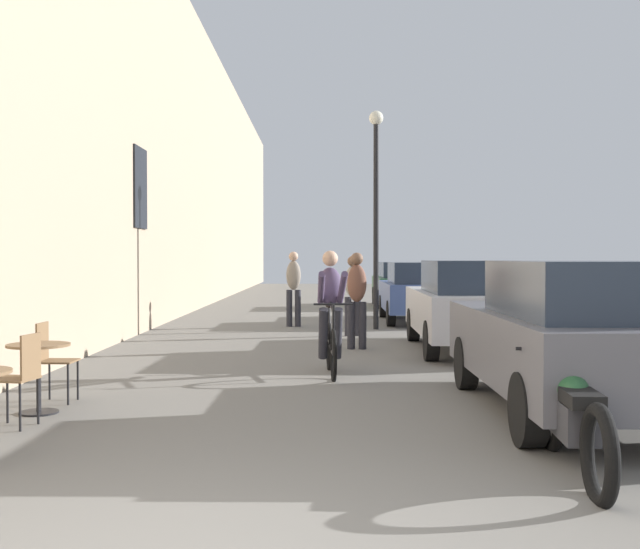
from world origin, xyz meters
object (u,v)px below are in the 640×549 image
object	(u,v)px
pedestrian_near	(360,295)
parked_car_nearest	(580,336)
cyclist_on_bicycle	(334,315)
parked_car_fourth	(405,283)
cafe_chair_mid_toward_wall	(24,373)
street_lamp	(379,191)
pedestrian_far	(297,284)
parked_motorcycle	(576,418)
cafe_chair_mid_toward_street	(55,356)
cafe_table_mid	(42,363)
pedestrian_mid	(356,291)
parked_car_third	(422,291)
parked_car_second	(473,304)

from	to	relation	value
pedestrian_near	parked_car_nearest	distance (m)	6.07
cyclist_on_bicycle	parked_car_fourth	size ratio (longest dim) A/B	0.43
cyclist_on_bicycle	parked_car_fourth	distance (m)	14.98
pedestrian_near	cafe_chair_mid_toward_wall	bearing A→B (deg)	-118.97
street_lamp	parked_car_fourth	xyz separation A→B (m)	(1.44, 8.12, -2.35)
pedestrian_far	parked_motorcycle	xyz separation A→B (m)	(2.52, -12.26, -0.58)
pedestrian_far	parked_car_nearest	bearing A→B (deg)	-72.39
cyclist_on_bicycle	cafe_chair_mid_toward_street	bearing A→B (deg)	-145.46
cafe_table_mid	cafe_chair_mid_toward_street	bearing A→B (deg)	97.11
pedestrian_mid	parked_car_nearest	bearing A→B (deg)	-76.42
cafe_chair_mid_toward_street	parked_car_fourth	bearing A→B (deg)	71.42
pedestrian_mid	cafe_chair_mid_toward_wall	bearing A→B (deg)	-112.22
pedestrian_mid	parked_motorcycle	size ratio (longest dim) A/B	0.77
parked_car_third	cyclist_on_bicycle	bearing A→B (deg)	-105.10
cafe_table_mid	cafe_chair_mid_toward_street	distance (m)	0.61
cafe_chair_mid_toward_street	cafe_chair_mid_toward_wall	xyz separation A→B (m)	(0.15, -1.28, 0.00)
street_lamp	parked_car_nearest	world-z (taller)	street_lamp
parked_car_nearest	cafe_table_mid	bearing A→B (deg)	178.86
pedestrian_near	cafe_table_mid	bearing A→B (deg)	-122.33
pedestrian_far	parked_car_fourth	xyz separation A→B (m)	(3.32, 7.45, -0.23)
parked_car_second	parked_car_fourth	xyz separation A→B (m)	(0.10, 12.17, -0.05)
cyclist_on_bicycle	pedestrian_near	world-z (taller)	cyclist_on_bicycle
cafe_chair_mid_toward_wall	parked_car_nearest	xyz separation A→B (m)	(5.45, 0.56, 0.30)
cafe_chair_mid_toward_street	parked_motorcycle	xyz separation A→B (m)	(4.89, -2.79, -0.11)
parked_car_nearest	street_lamp	bearing A→B (deg)	98.12
pedestrian_mid	parked_car_fourth	xyz separation A→B (m)	(2.03, 9.60, -0.17)
parked_car_second	parked_car_third	distance (m)	6.04
parked_car_fourth	parked_motorcycle	distance (m)	19.73
cafe_table_mid	pedestrian_mid	world-z (taller)	pedestrian_mid
pedestrian_far	parked_motorcycle	bearing A→B (deg)	-78.39
cyclist_on_bicycle	parked_car_fourth	world-z (taller)	cyclist_on_bicycle
cyclist_on_bicycle	parked_car_second	world-z (taller)	cyclist_on_bicycle
cafe_chair_mid_toward_wall	pedestrian_far	size ratio (longest dim) A/B	0.51
cafe_chair_mid_toward_wall	pedestrian_mid	xyz separation A→B (m)	(3.51, 8.60, 0.41)
parked_car_third	parked_car_fourth	xyz separation A→B (m)	(0.22, 6.12, -0.01)
cafe_chair_mid_toward_street	parked_car_third	bearing A→B (deg)	63.14
parked_car_fourth	parked_motorcycle	xyz separation A→B (m)	(-0.80, -19.71, -0.36)
cafe_chair_mid_toward_street	parked_motorcycle	distance (m)	5.63
cafe_table_mid	pedestrian_near	size ratio (longest dim) A/B	0.42
pedestrian_far	cafe_chair_mid_toward_street	bearing A→B (deg)	-104.06
parked_car_fourth	cafe_chair_mid_toward_street	bearing A→B (deg)	-108.58
cyclist_on_bicycle	pedestrian_mid	bearing A→B (deg)	84.18
cafe_chair_mid_toward_wall	pedestrian_mid	distance (m)	9.30
cafe_table_mid	street_lamp	xyz separation A→B (m)	(4.17, 9.41, 2.59)
parked_car_nearest	parked_car_fourth	xyz separation A→B (m)	(0.08, 17.64, -0.06)
cyclist_on_bicycle	street_lamp	world-z (taller)	street_lamp
cyclist_on_bicycle	parked_car_second	size ratio (longest dim) A/B	0.40
pedestrian_near	pedestrian_mid	size ratio (longest dim) A/B	1.03
cafe_table_mid	pedestrian_far	distance (m)	10.35
cyclist_on_bicycle	parked_motorcycle	world-z (taller)	cyclist_on_bicycle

